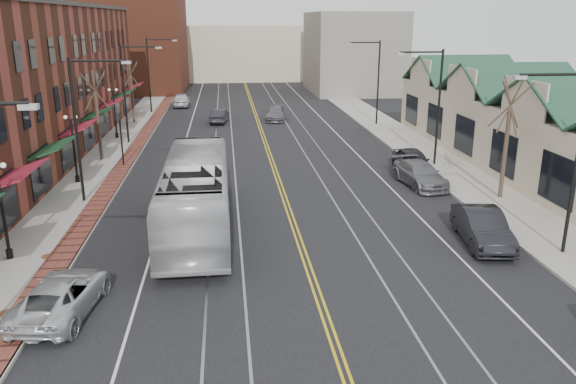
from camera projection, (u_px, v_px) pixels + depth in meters
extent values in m
plane|color=black|center=(335.00, 344.00, 18.18)|extent=(160.00, 160.00, 0.00)
cube|color=gray|center=(91.00, 183.00, 35.88)|extent=(4.00, 120.00, 0.15)
cube|color=gray|center=(452.00, 172.00, 38.42)|extent=(4.00, 120.00, 0.15)
cube|color=brown|center=(4.00, 86.00, 40.18)|extent=(10.00, 50.00, 11.00)
cube|color=#C5B598|center=(539.00, 138.00, 38.40)|extent=(8.00, 36.00, 4.60)
cube|color=brown|center=(135.00, 41.00, 80.88)|extent=(14.00, 18.00, 14.00)
cube|color=#C5B598|center=(243.00, 52.00, 97.55)|extent=(22.00, 14.00, 9.00)
cube|color=slate|center=(353.00, 52.00, 79.86)|extent=(12.00, 16.00, 11.00)
cube|color=#999999|center=(29.00, 107.00, 14.96)|extent=(0.50, 0.25, 0.15)
cylinder|color=black|center=(76.00, 131.00, 30.93)|extent=(0.16, 0.16, 8.00)
cylinder|color=black|center=(97.00, 61.00, 29.96)|extent=(3.00, 0.12, 0.12)
cube|color=#999999|center=(126.00, 62.00, 30.15)|extent=(0.50, 0.25, 0.15)
cylinder|color=black|center=(125.00, 94.00, 46.12)|extent=(0.16, 0.16, 8.00)
cylinder|color=black|center=(140.00, 47.00, 45.15)|extent=(3.00, 0.12, 0.12)
cube|color=#999999|center=(159.00, 48.00, 45.34)|extent=(0.50, 0.25, 0.15)
cylinder|color=black|center=(149.00, 76.00, 61.31)|extent=(0.16, 0.16, 8.00)
cylinder|color=black|center=(160.00, 40.00, 60.35)|extent=(3.00, 0.12, 0.12)
cube|color=#999999|center=(175.00, 40.00, 60.53)|extent=(0.50, 0.25, 0.15)
cylinder|color=black|center=(576.00, 165.00, 23.87)|extent=(0.16, 0.16, 8.00)
cylinder|color=black|center=(556.00, 75.00, 22.59)|extent=(3.00, 0.12, 0.12)
cube|color=#999999|center=(520.00, 77.00, 22.46)|extent=(0.50, 0.25, 0.15)
cylinder|color=black|center=(439.00, 108.00, 39.06)|extent=(0.16, 0.16, 8.00)
cylinder|color=black|center=(422.00, 52.00, 37.78)|extent=(3.00, 0.12, 0.12)
cube|color=#999999|center=(400.00, 54.00, 37.65)|extent=(0.50, 0.25, 0.15)
cylinder|color=black|center=(378.00, 83.00, 54.25)|extent=(0.16, 0.16, 8.00)
cylinder|color=black|center=(365.00, 43.00, 52.97)|extent=(3.00, 0.12, 0.12)
cube|color=#999999|center=(349.00, 44.00, 52.84)|extent=(0.50, 0.25, 0.15)
cylinder|color=black|center=(10.00, 254.00, 24.32)|extent=(0.28, 0.28, 0.40)
cylinder|color=black|center=(3.00, 215.00, 23.79)|extent=(0.14, 0.14, 4.00)
sphere|color=white|center=(3.00, 165.00, 23.18)|extent=(0.24, 0.24, 0.24)
cylinder|color=black|center=(78.00, 179.00, 35.71)|extent=(0.28, 0.28, 0.40)
cylinder|color=black|center=(74.00, 151.00, 35.18)|extent=(0.14, 0.14, 4.00)
cube|color=black|center=(71.00, 120.00, 34.59)|extent=(0.60, 0.06, 0.06)
sphere|color=white|center=(65.00, 117.00, 34.51)|extent=(0.24, 0.24, 0.24)
sphere|color=white|center=(75.00, 117.00, 34.58)|extent=(0.24, 0.24, 0.24)
cylinder|color=black|center=(117.00, 135.00, 49.00)|extent=(0.28, 0.28, 0.40)
cylinder|color=black|center=(115.00, 115.00, 48.47)|extent=(0.14, 0.14, 4.00)
cube|color=black|center=(113.00, 92.00, 47.88)|extent=(0.60, 0.06, 0.06)
sphere|color=white|center=(109.00, 90.00, 47.80)|extent=(0.24, 0.24, 0.24)
sphere|color=white|center=(116.00, 90.00, 47.87)|extent=(0.24, 0.24, 0.24)
cylinder|color=#382B21|center=(99.00, 127.00, 40.77)|extent=(0.24, 0.24, 4.90)
cylinder|color=#382B21|center=(95.00, 91.00, 40.02)|extent=(0.58, 1.37, 2.90)
cylinder|color=#382B21|center=(95.00, 91.00, 40.02)|extent=(1.60, 0.66, 2.78)
cylinder|color=#382B21|center=(95.00, 91.00, 40.02)|extent=(0.53, 1.23, 2.96)
cylinder|color=#382B21|center=(95.00, 91.00, 40.02)|extent=(1.69, 1.03, 2.64)
cylinder|color=#382B21|center=(95.00, 91.00, 40.02)|extent=(1.78, 1.29, 2.48)
cylinder|color=#382B21|center=(132.00, 99.00, 56.02)|extent=(0.24, 0.24, 4.55)
cylinder|color=#382B21|center=(130.00, 75.00, 55.31)|extent=(0.55, 1.28, 2.69)
cylinder|color=#382B21|center=(130.00, 75.00, 55.31)|extent=(1.49, 0.62, 2.58)
cylinder|color=#382B21|center=(130.00, 75.00, 55.31)|extent=(0.50, 1.15, 2.75)
cylinder|color=#382B21|center=(130.00, 75.00, 55.31)|extent=(1.57, 0.97, 2.45)
cylinder|color=#382B21|center=(130.00, 75.00, 55.31)|extent=(1.66, 1.20, 2.30)
cylinder|color=#382B21|center=(505.00, 153.00, 31.98)|extent=(0.24, 0.24, 5.25)
cylinder|color=#382B21|center=(511.00, 105.00, 31.17)|extent=(0.61, 1.46, 3.10)
cylinder|color=#382B21|center=(511.00, 105.00, 31.17)|extent=(1.70, 0.70, 2.97)
cylinder|color=#382B21|center=(511.00, 105.00, 31.17)|extent=(0.56, 1.31, 3.17)
cylinder|color=#382B21|center=(511.00, 105.00, 31.17)|extent=(1.80, 1.10, 2.82)
cylinder|color=#382B21|center=(511.00, 105.00, 31.17)|extent=(1.90, 1.37, 2.65)
cylinder|color=#592D19|center=(7.00, 313.00, 19.80)|extent=(0.60, 0.60, 0.02)
cylinder|color=#592D19|center=(48.00, 256.00, 24.54)|extent=(0.60, 0.60, 0.02)
cylinder|color=black|center=(122.00, 143.00, 39.33)|extent=(0.12, 0.12, 3.20)
imported|color=black|center=(119.00, 118.00, 38.81)|extent=(0.18, 0.15, 0.90)
imported|color=silver|center=(196.00, 194.00, 27.67)|extent=(3.16, 13.23, 3.68)
imported|color=silver|center=(61.00, 296.00, 19.92)|extent=(2.95, 5.24, 1.38)
imported|color=black|center=(482.00, 227.00, 26.09)|extent=(2.38, 5.17, 1.64)
imported|color=slate|center=(420.00, 174.00, 35.29)|extent=(2.66, 5.34, 1.49)
imported|color=black|center=(413.00, 161.00, 38.21)|extent=(2.00, 4.82, 1.63)
imported|color=#242228|center=(219.00, 116.00, 56.71)|extent=(2.00, 4.36, 1.38)
imported|color=slate|center=(275.00, 114.00, 58.12)|extent=(2.55, 5.02, 1.39)
imported|color=silver|center=(181.00, 100.00, 67.17)|extent=(2.05, 4.85, 1.64)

